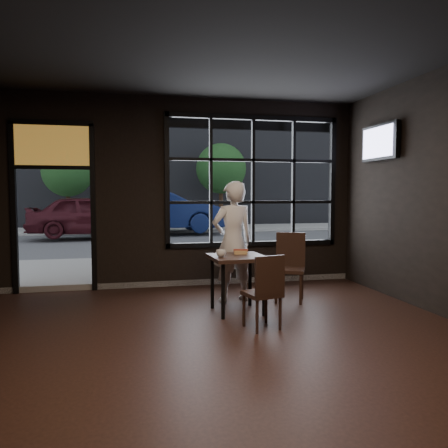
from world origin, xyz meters
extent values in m
cube|color=black|center=(0.00, 0.00, -0.01)|extent=(6.00, 7.00, 0.02)
cube|color=black|center=(0.00, 0.00, 3.21)|extent=(6.00, 7.00, 0.02)
cube|color=black|center=(1.20, 3.50, 1.80)|extent=(3.06, 0.12, 2.28)
cube|color=orange|center=(-2.10, 3.50, 2.35)|extent=(1.20, 0.06, 0.70)
cube|color=#545456|center=(0.00, 24.00, -0.02)|extent=(60.00, 41.00, 0.04)
cube|color=#5B5956|center=(0.00, 23.00, 7.50)|extent=(28.00, 12.00, 15.00)
cube|color=black|center=(0.47, 1.70, 0.38)|extent=(0.75, 0.75, 0.77)
cube|color=black|center=(0.59, 0.95, 0.44)|extent=(0.46, 0.46, 0.88)
cube|color=black|center=(1.37, 2.11, 0.50)|extent=(0.58, 0.58, 1.00)
imported|color=silver|center=(0.55, 2.30, 0.88)|extent=(0.71, 0.54, 1.77)
imported|color=silver|center=(0.23, 1.62, 0.81)|extent=(0.15, 0.15, 0.10)
cube|color=black|center=(2.93, 2.33, 2.39)|extent=(0.11, 0.96, 0.56)
imported|color=#0C173E|center=(0.13, 12.82, 0.92)|extent=(5.13, 2.14, 1.65)
imported|color=#401118|center=(-2.22, 11.85, 0.82)|extent=(4.25, 1.77, 1.44)
cylinder|color=#332114|center=(-3.41, 15.11, 0.94)|extent=(0.17, 0.17, 1.89)
sphere|color=#224E20|center=(-3.41, 15.11, 2.48)|extent=(2.06, 2.06, 2.06)
cylinder|color=#332114|center=(3.08, 15.27, 1.02)|extent=(0.19, 0.19, 2.05)
sphere|color=#196516|center=(3.08, 15.27, 2.70)|extent=(2.23, 2.23, 2.23)
camera|label=1|loc=(-0.91, -3.89, 1.59)|focal=35.00mm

